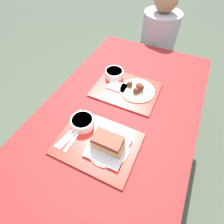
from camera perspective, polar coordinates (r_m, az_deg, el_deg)
name	(u,v)px	position (r m, az deg, el deg)	size (l,w,h in m)	color
ground_plane	(113,169)	(1.71, 0.44, -18.21)	(12.00, 12.00, 0.00)	#424C3D
picnic_table	(114,128)	(1.10, 0.66, -5.26)	(0.92, 1.76, 0.78)	maroon
picnic_bench_far	(155,70)	(2.07, 13.77, 13.21)	(0.87, 0.28, 0.45)	maroon
tray_near	(97,143)	(0.93, -4.78, -10.21)	(0.42, 0.32, 0.01)	red
tray_far	(126,90)	(1.19, 4.56, 7.28)	(0.42, 0.32, 0.01)	red
bowl_coleslaw_near	(83,122)	(0.97, -9.60, -3.22)	(0.13, 0.13, 0.05)	silver
brisket_sandwich_plate	(108,144)	(0.88, -1.36, -10.53)	(0.22, 0.22, 0.10)	beige
plastic_fork_near	(71,137)	(0.96, -13.36, -8.00)	(0.05, 0.17, 0.00)	white
plastic_knife_near	(74,139)	(0.96, -12.27, -8.52)	(0.02, 0.17, 0.00)	white
plastic_spoon_near	(67,136)	(0.97, -14.43, -7.49)	(0.05, 0.17, 0.00)	white
condiment_packet	(105,133)	(0.95, -2.29, -6.74)	(0.04, 0.03, 0.01)	#A59E93
bowl_coleslaw_far	(114,73)	(1.26, 0.73, 12.50)	(0.13, 0.13, 0.05)	silver
wings_plate_far	(137,89)	(1.17, 8.22, 7.46)	(0.23, 0.23, 0.06)	beige
napkin_far	(117,86)	(1.19, 1.75, 8.34)	(0.13, 0.09, 0.01)	white
person_seated_across	(158,37)	(1.88, 14.93, 22.65)	(0.33, 0.33, 0.73)	#9E9EA3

